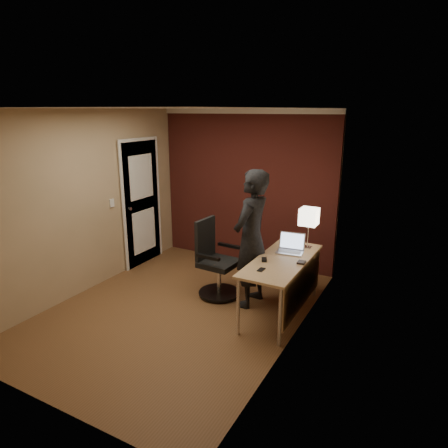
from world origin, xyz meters
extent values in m
plane|color=brown|center=(0.00, 0.00, 0.00)|extent=(4.00, 4.00, 0.00)
plane|color=white|center=(0.00, 0.00, 2.50)|extent=(4.00, 4.00, 0.00)
plane|color=tan|center=(0.00, 2.00, 1.25)|extent=(3.00, 0.00, 3.00)
plane|color=tan|center=(0.00, -2.00, 1.25)|extent=(3.00, 0.00, 3.00)
plane|color=tan|center=(-1.50, 0.00, 1.25)|extent=(0.00, 4.00, 4.00)
plane|color=tan|center=(1.50, 0.00, 1.25)|extent=(0.00, 4.00, 4.00)
cube|color=maroon|center=(0.00, 1.97, 1.25)|extent=(2.98, 0.06, 2.50)
cube|color=silver|center=(0.00, 1.96, 2.46)|extent=(3.00, 0.08, 0.08)
cube|color=silver|center=(0.00, -1.96, 2.46)|extent=(3.00, 0.08, 0.08)
cube|color=silver|center=(-1.46, 0.00, 2.46)|extent=(0.08, 4.00, 0.08)
cube|color=silver|center=(1.46, 0.00, 2.46)|extent=(0.08, 4.00, 0.08)
cube|color=silver|center=(-1.48, 1.10, 1.00)|extent=(0.05, 0.82, 2.02)
cube|color=silver|center=(-1.46, 1.10, 1.00)|extent=(0.02, 0.92, 2.12)
cylinder|color=silver|center=(-1.43, 0.77, 1.00)|extent=(0.05, 0.05, 0.05)
cube|color=silver|center=(-1.49, 0.45, 1.15)|extent=(0.02, 0.08, 0.12)
cube|color=tan|center=(1.18, 0.49, 0.71)|extent=(0.60, 1.50, 0.03)
cube|color=tan|center=(1.46, 0.49, 0.43)|extent=(0.02, 1.38, 0.54)
cylinder|color=silver|center=(0.93, -0.20, 0.35)|extent=(0.04, 0.04, 0.70)
cylinder|color=silver|center=(0.93, 1.18, 0.35)|extent=(0.04, 0.04, 0.70)
cylinder|color=silver|center=(1.43, -0.20, 0.35)|extent=(0.04, 0.04, 0.70)
cylinder|color=silver|center=(1.43, 1.18, 0.35)|extent=(0.04, 0.04, 0.70)
cube|color=silver|center=(1.33, 1.05, 0.74)|extent=(0.11, 0.11, 0.01)
cylinder|color=silver|center=(1.33, 1.05, 0.90)|extent=(0.01, 0.01, 0.30)
cube|color=white|center=(1.33, 1.05, 1.16)|extent=(0.22, 0.22, 0.22)
cube|color=silver|center=(1.19, 0.76, 0.74)|extent=(0.35, 0.26, 0.01)
cube|color=silver|center=(1.18, 0.88, 0.85)|extent=(0.33, 0.09, 0.22)
cube|color=#B2CCF2|center=(1.18, 0.87, 0.85)|extent=(0.30, 0.08, 0.19)
cube|color=gray|center=(1.19, 0.75, 0.75)|extent=(0.29, 0.16, 0.00)
cube|color=black|center=(1.01, 0.34, 0.75)|extent=(0.10, 0.12, 0.03)
cube|color=black|center=(1.09, 0.06, 0.73)|extent=(0.06, 0.12, 0.01)
cube|color=black|center=(1.43, 0.48, 0.74)|extent=(0.10, 0.12, 0.02)
cylinder|color=black|center=(0.26, 0.58, 0.04)|extent=(0.57, 0.57, 0.03)
cylinder|color=silver|center=(0.26, 0.58, 0.25)|extent=(0.06, 0.06, 0.43)
cube|color=black|center=(0.26, 0.58, 0.48)|extent=(0.50, 0.50, 0.07)
cube|color=black|center=(0.04, 0.59, 0.79)|extent=(0.08, 0.43, 0.56)
cube|color=black|center=(0.28, 0.84, 0.65)|extent=(0.35, 0.07, 0.04)
cube|color=black|center=(0.24, 0.31, 0.65)|extent=(0.35, 0.07, 0.04)
imported|color=black|center=(0.73, 0.58, 0.90)|extent=(0.47, 0.68, 1.79)
camera|label=1|loc=(2.70, -3.85, 2.49)|focal=32.00mm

